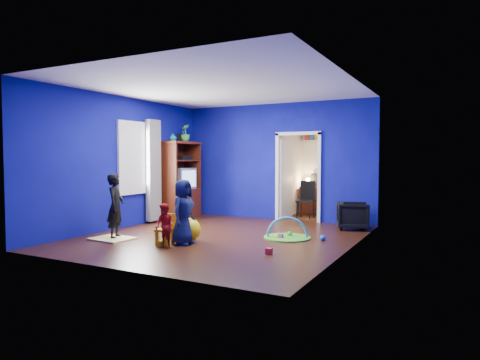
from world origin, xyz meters
The scene contains 34 objects.
floor centered at (0.00, 0.00, 0.00)m, with size 5.00×5.50×0.01m, color black.
ceiling centered at (0.00, 0.00, 2.90)m, with size 5.00×5.50×0.01m, color white.
wall_back centered at (0.00, 2.75, 1.45)m, with size 5.00×0.02×2.90m, color #090B6E.
wall_front centered at (0.00, -2.75, 1.45)m, with size 5.00×0.02×2.90m, color #090B6E.
wall_left centered at (-2.50, 0.00, 1.45)m, with size 0.02×5.50×2.90m, color #090B6E.
wall_right centered at (2.50, 0.00, 1.45)m, with size 0.02×5.50×2.90m, color #090B6E.
alcove centered at (0.60, 3.62, 1.25)m, with size 1.00×1.75×2.50m, color silver, non-canonical shape.
armchair centered at (2.08, 2.12, 0.30)m, with size 0.63×0.65×0.59m, color black.
child_black centered at (-1.70, -1.05, 0.62)m, with size 0.45×0.30×1.25m, color black.
child_navy centered at (-0.24, -0.90, 0.58)m, with size 0.57×0.37×1.17m, color #10113C.
toddler_red centered at (-0.35, -1.30, 0.38)m, with size 0.37×0.29×0.77m, color #AF1612.
vase centered at (-2.22, 1.48, 2.06)m, with size 0.19×0.19×0.20m, color #0C5A65.
potted_plant centered at (-2.22, 2.00, 2.19)m, with size 0.26×0.26×0.46m, color green.
tv_armoire centered at (-2.22, 1.78, 0.98)m, with size 0.58×1.14×1.96m, color #3C0E0A.
crt_tv centered at (-2.18, 1.78, 1.02)m, with size 0.46×0.70×0.54m, color silver.
yellow_blanket centered at (-1.70, -1.15, 0.01)m, with size 0.75×0.60×0.03m, color #F2E07A.
hopper_ball centered at (-0.29, -0.65, 0.22)m, with size 0.44×0.44×0.44m, color yellow.
kid_chair centered at (-0.50, -1.10, 0.25)m, with size 0.28×0.28×0.50m, color yellow.
play_mat centered at (1.19, 0.52, 0.01)m, with size 0.90×0.90×0.02m, color green.
toy_arch centered at (1.19, 0.52, 0.02)m, with size 0.81×0.81×0.05m, color #3F8CD8.
window_left centered at (-2.48, 0.35, 1.55)m, with size 0.03×0.95×1.55m, color white.
curtain centered at (-2.37, 0.90, 1.25)m, with size 0.14×0.42×2.40m, color slate.
doorway centered at (0.60, 2.75, 1.05)m, with size 1.16×0.10×2.10m, color white.
study_desk centered at (0.60, 4.26, 0.38)m, with size 0.88×0.44×0.75m, color #3D140A.
desk_monitor centered at (0.60, 4.38, 0.95)m, with size 0.40×0.05×0.32m, color black.
desk_lamp centered at (0.32, 4.32, 0.93)m, with size 0.14×0.14×0.14m, color #FFD88C.
folding_chair centered at (0.60, 3.30, 0.46)m, with size 0.40×0.40×0.92m, color black.
book_shelf centered at (0.60, 4.37, 2.02)m, with size 0.88×0.24×0.04m, color white.
toy_0 centered at (1.44, -0.92, 0.05)m, with size 0.10×0.08×0.10m, color #F82F29.
toy_1 centered at (1.88, 0.57, 0.06)m, with size 0.11×0.11×0.11m, color blue.
toy_2 centered at (-0.48, -1.27, 0.05)m, with size 0.10×0.08×0.10m, color #E9A60C.
toy_3 centered at (1.17, 0.69, 0.06)m, with size 0.11×0.11×0.11m, color green.
toy_4 centered at (1.10, 0.39, 0.05)m, with size 0.10×0.08×0.10m, color #C84BB4.
toy_5 centered at (1.05, 0.39, 0.06)m, with size 0.11×0.11×0.11m, color yellow.
Camera 1 is at (4.18, -7.15, 1.55)m, focal length 32.00 mm.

